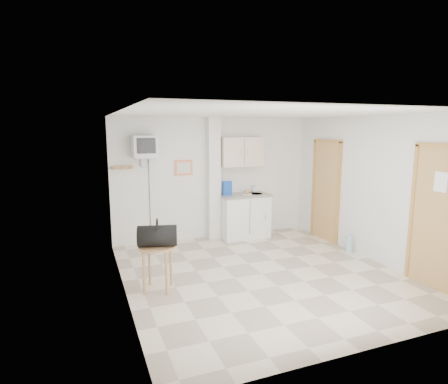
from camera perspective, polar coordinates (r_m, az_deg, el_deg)
name	(u,v)px	position (r m, az deg, el deg)	size (l,w,h in m)	color
ground	(262,274)	(6.11, 5.79, -12.30)	(4.50, 4.50, 0.00)	beige
room_envelope	(275,176)	(5.90, 7.73, 2.36)	(4.24, 4.54, 2.55)	white
kitchenette	(244,200)	(7.86, 2.99, -1.15)	(1.03, 0.58, 2.10)	white
crt_television	(144,147)	(7.16, -12.03, 6.71)	(0.44, 0.45, 2.15)	slate
round_table	(157,253)	(5.43, -10.15, -9.10)	(0.53, 0.53, 0.66)	#A57C48
duffel_bag	(157,236)	(5.32, -10.12, -6.56)	(0.60, 0.42, 0.40)	black
water_bottle	(349,244)	(7.38, 18.51, -7.51)	(0.12, 0.12, 0.36)	#9BC3D3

